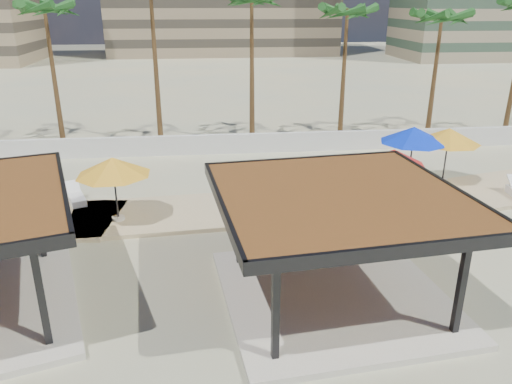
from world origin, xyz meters
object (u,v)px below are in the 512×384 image
at_px(lounger_a, 76,197).
at_px(lounger_c, 314,182).
at_px(pavilion_central, 337,236).
at_px(umbrella_c, 394,157).
at_px(lounger_b, 300,211).

distance_m(lounger_a, lounger_c, 11.29).
height_order(pavilion_central, umbrella_c, pavilion_central).
relative_size(pavilion_central, lounger_a, 3.91).
relative_size(umbrella_c, lounger_b, 1.51).
bearing_deg(pavilion_central, lounger_b, 83.30).
xyz_separation_m(lounger_a, lounger_b, (9.89, -2.67, 0.02)).
distance_m(lounger_b, lounger_c, 3.62).
xyz_separation_m(umbrella_c, lounger_b, (-4.26, -0.76, -2.01)).
relative_size(umbrella_c, lounger_a, 1.65).
bearing_deg(pavilion_central, lounger_c, 75.34).
distance_m(pavilion_central, umbrella_c, 8.18).
relative_size(lounger_a, lounger_b, 0.91).
bearing_deg(lounger_a, lounger_c, -108.47).
bearing_deg(pavilion_central, lounger_a, 132.10).
distance_m(umbrella_c, lounger_a, 14.43).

